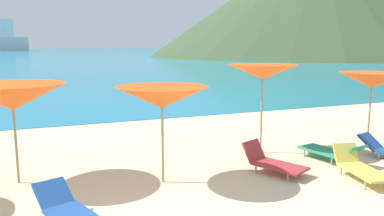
# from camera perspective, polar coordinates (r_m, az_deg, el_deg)

# --- Properties ---
(ground_plane) EXTENTS (50.00, 100.00, 0.30)m
(ground_plane) POSITION_cam_1_polar(r_m,az_deg,el_deg) (15.01, -17.80, -2.66)
(ground_plane) COLOR beige
(ocean_water) EXTENTS (650.00, 440.00, 0.02)m
(ocean_water) POSITION_cam_1_polar(r_m,az_deg,el_deg) (234.10, -22.28, 7.85)
(ocean_water) COLOR teal
(ocean_water) RESTS_ON ground_plane
(umbrella_3) EXTENTS (2.16, 2.16, 2.08)m
(umbrella_3) POSITION_cam_1_polar(r_m,az_deg,el_deg) (8.52, -25.16, 1.48)
(umbrella_3) COLOR #9E7F59
(umbrella_3) RESTS_ON ground_plane
(umbrella_4) EXTENTS (2.05, 2.05, 2.02)m
(umbrella_4) POSITION_cam_1_polar(r_m,az_deg,el_deg) (7.79, -4.48, 1.59)
(umbrella_4) COLOR #9E7F59
(umbrella_4) RESTS_ON ground_plane
(umbrella_5) EXTENTS (1.85, 1.85, 2.35)m
(umbrella_5) POSITION_cam_1_polar(r_m,az_deg,el_deg) (10.14, 10.47, 5.27)
(umbrella_5) COLOR #9E7F59
(umbrella_5) RESTS_ON ground_plane
(umbrella_6) EXTENTS (1.97, 1.97, 2.11)m
(umbrella_6) POSITION_cam_1_polar(r_m,az_deg,el_deg) (11.60, 25.20, 3.75)
(umbrella_6) COLOR #9E7F59
(umbrella_6) RESTS_ON ground_plane
(lounge_chair_1) EXTENTS (1.04, 1.59, 0.58)m
(lounge_chair_1) POSITION_cam_1_polar(r_m,az_deg,el_deg) (6.54, -18.15, -14.08)
(lounge_chair_1) COLOR #1E478C
(lounge_chair_1) RESTS_ON ground_plane
(lounge_chair_2) EXTENTS (1.13, 1.55, 0.64)m
(lounge_chair_2) POSITION_cam_1_polar(r_m,az_deg,el_deg) (8.90, 11.81, -7.80)
(lounge_chair_2) COLOR #A53333
(lounge_chair_2) RESTS_ON ground_plane
(lounge_chair_7) EXTENTS (0.90, 1.69, 0.55)m
(lounge_chair_7) POSITION_cam_1_polar(r_m,az_deg,el_deg) (10.11, 20.01, -6.03)
(lounge_chair_7) COLOR #268C66
(lounge_chair_7) RESTS_ON ground_plane
(lounge_chair_8) EXTENTS (0.88, 1.57, 0.63)m
(lounge_chair_8) POSITION_cam_1_polar(r_m,az_deg,el_deg) (9.03, 23.69, -8.03)
(lounge_chair_8) COLOR #D8BF4C
(lounge_chair_8) RESTS_ON ground_plane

